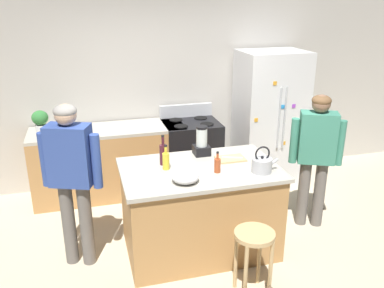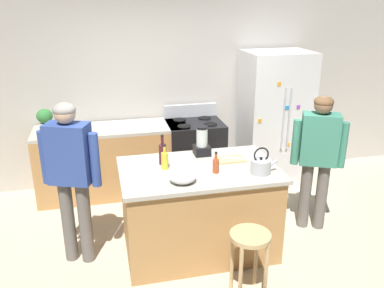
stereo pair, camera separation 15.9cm
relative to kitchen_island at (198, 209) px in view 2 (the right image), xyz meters
name	(u,v)px [view 2 (the right image)]	position (x,y,z in m)	size (l,w,h in m)	color
ground_plane	(198,248)	(0.00, 0.00, -0.48)	(14.00, 14.00, 0.00)	beige
back_wall	(166,88)	(0.00, 1.95, 0.87)	(8.00, 0.10, 2.70)	#BCB7AD
kitchen_island	(198,209)	(0.00, 0.00, 0.00)	(1.59, 0.99, 0.95)	#B7844C
back_counter_run	(114,161)	(-0.80, 1.55, 0.00)	(2.00, 0.64, 0.95)	#B7844C
refrigerator	(274,118)	(1.48, 1.50, 0.46)	(0.90, 0.73, 1.87)	silver
stove_range	(195,154)	(0.32, 1.52, 0.01)	(0.76, 0.65, 1.13)	black
person_by_island_left	(71,170)	(-1.24, 0.09, 0.54)	(0.58, 0.35, 1.67)	#66605B
person_by_sink_right	(318,151)	(1.40, 0.14, 0.48)	(0.58, 0.36, 1.58)	#66605B
bar_stool	(250,248)	(0.26, -0.81, 0.03)	(0.36, 0.36, 0.64)	tan
potted_plant	(45,119)	(-1.61, 1.55, 0.64)	(0.20, 0.20, 0.30)	silver
blender_appliance	(202,143)	(0.12, 0.35, 0.61)	(0.17, 0.17, 0.32)	black
bottle_cooking_sauce	(216,165)	(0.14, -0.15, 0.55)	(0.06, 0.06, 0.22)	#B24C26
bottle_wine	(163,153)	(-0.33, 0.19, 0.59)	(0.08, 0.08, 0.32)	#471923
bottle_soda	(165,160)	(-0.33, 0.06, 0.56)	(0.07, 0.07, 0.26)	yellow
mixing_bowl	(183,176)	(-0.22, -0.28, 0.53)	(0.26, 0.26, 0.12)	white
tea_kettle	(261,165)	(0.56, -0.25, 0.55)	(0.28, 0.20, 0.27)	#B7BABF
cutting_board	(230,159)	(0.37, 0.12, 0.48)	(0.30, 0.20, 0.02)	tan
chef_knife	(232,158)	(0.39, 0.12, 0.49)	(0.22, 0.03, 0.01)	#B7BABF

